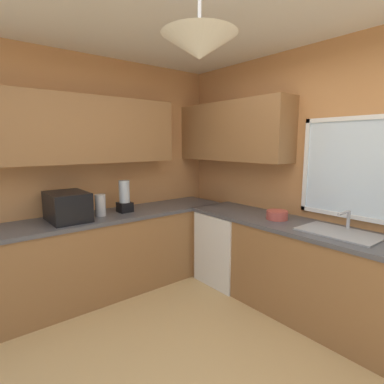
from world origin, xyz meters
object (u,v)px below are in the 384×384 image
at_px(microwave, 67,206).
at_px(kettle, 100,205).
at_px(sink_assembly, 339,232).
at_px(dishwasher, 229,247).
at_px(blender_appliance, 125,198).
at_px(bowl, 277,215).

xyz_separation_m(microwave, kettle, (0.02, 0.34, -0.03)).
relative_size(kettle, sink_assembly, 0.36).
xyz_separation_m(microwave, sink_assembly, (1.94, 1.69, -0.13)).
relative_size(dishwasher, kettle, 3.59).
relative_size(microwave, blender_appliance, 1.33).
relative_size(microwave, sink_assembly, 0.74).
height_order(dishwasher, bowl, bowl).
distance_m(sink_assembly, bowl, 0.64).
distance_m(microwave, sink_assembly, 2.58).
height_order(microwave, kettle, microwave).
xyz_separation_m(bowl, blender_appliance, (-1.30, -1.06, 0.12)).
relative_size(dishwasher, sink_assembly, 1.29).
xyz_separation_m(dishwasher, sink_assembly, (1.28, 0.04, 0.48)).
distance_m(dishwasher, kettle, 1.58).
bearing_deg(blender_appliance, kettle, -86.12).
bearing_deg(sink_assembly, kettle, -144.74).
distance_m(dishwasher, bowl, 0.82).
xyz_separation_m(kettle, bowl, (1.28, 1.35, -0.07)).
bearing_deg(bowl, sink_assembly, 0.53).
bearing_deg(kettle, dishwasher, 64.19).
height_order(kettle, sink_assembly, kettle).
xyz_separation_m(sink_assembly, bowl, (-0.64, -0.01, 0.03)).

